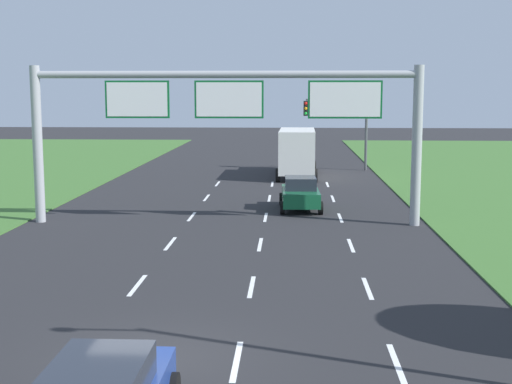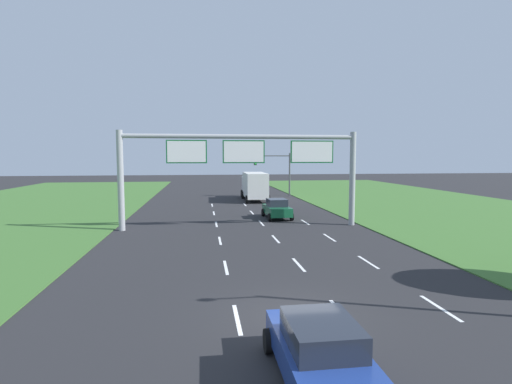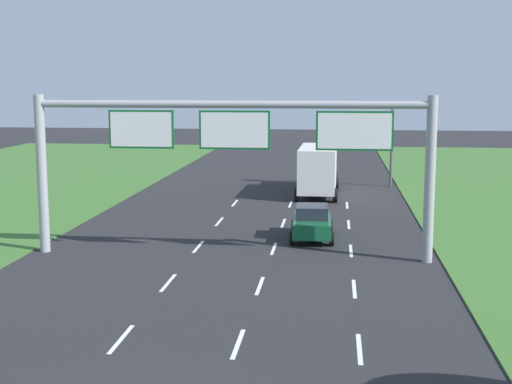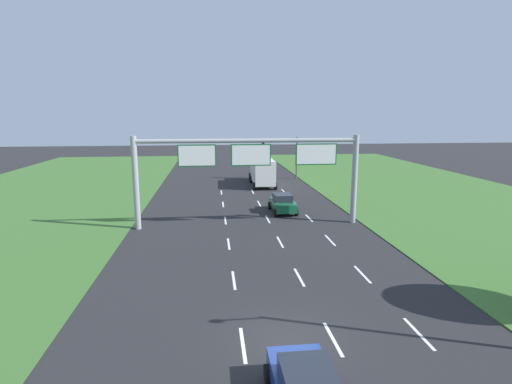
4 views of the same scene
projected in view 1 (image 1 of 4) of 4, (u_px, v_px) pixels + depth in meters
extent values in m
plane|color=#262628|center=(158.00, 359.00, 15.76)|extent=(200.00, 200.00, 0.00)
cube|color=white|center=(80.00, 358.00, 15.84)|extent=(0.14, 2.40, 0.01)
cube|color=white|center=(137.00, 285.00, 21.78)|extent=(0.14, 2.40, 0.01)
cube|color=white|center=(170.00, 243.00, 27.71)|extent=(0.14, 2.40, 0.01)
cube|color=white|center=(192.00, 217.00, 33.64)|extent=(0.14, 2.40, 0.01)
cube|color=white|center=(207.00, 198.00, 39.57)|extent=(0.14, 2.40, 0.01)
cube|color=white|center=(218.00, 184.00, 45.51)|extent=(0.14, 2.40, 0.01)
cube|color=white|center=(237.00, 361.00, 15.67)|extent=(0.14, 2.40, 0.01)
cube|color=white|center=(252.00, 287.00, 21.61)|extent=(0.14, 2.40, 0.01)
cube|color=white|center=(260.00, 244.00, 27.54)|extent=(0.14, 2.40, 0.01)
cube|color=white|center=(266.00, 217.00, 33.47)|extent=(0.14, 2.40, 0.01)
cube|color=white|center=(269.00, 198.00, 39.41)|extent=(0.14, 2.40, 0.01)
cube|color=white|center=(272.00, 184.00, 45.34)|extent=(0.14, 2.40, 0.01)
cube|color=white|center=(397.00, 364.00, 15.50)|extent=(0.14, 2.40, 0.01)
cube|color=white|center=(367.00, 288.00, 21.44)|extent=(0.14, 2.40, 0.01)
cube|color=white|center=(351.00, 245.00, 27.37)|extent=(0.14, 2.40, 0.01)
cube|color=white|center=(340.00, 218.00, 33.30)|extent=(0.14, 2.40, 0.01)
cube|color=white|center=(333.00, 199.00, 39.24)|extent=(0.14, 2.40, 0.01)
cube|color=white|center=(327.00, 184.00, 45.17)|extent=(0.14, 2.40, 0.01)
cube|color=#145633|center=(300.00, 196.00, 35.56)|extent=(1.91, 3.99, 0.71)
cube|color=#232833|center=(300.00, 183.00, 35.51)|extent=(1.58, 1.83, 0.60)
cylinder|color=black|center=(281.00, 199.00, 37.03)|extent=(0.24, 0.65, 0.64)
cylinder|color=black|center=(317.00, 199.00, 37.00)|extent=(0.24, 0.65, 0.64)
cylinder|color=black|center=(282.00, 208.00, 34.23)|extent=(0.24, 0.65, 0.64)
cylinder|color=black|center=(321.00, 208.00, 34.19)|extent=(0.24, 0.65, 0.64)
cube|color=#232833|center=(99.00, 377.00, 11.66)|extent=(1.52, 2.00, 0.58)
cube|color=silver|center=(297.00, 150.00, 52.90)|extent=(2.23, 2.13, 2.20)
cube|color=silver|center=(297.00, 150.00, 48.55)|extent=(2.46, 6.35, 2.82)
cylinder|color=black|center=(282.00, 164.00, 53.62)|extent=(0.29, 0.90, 0.90)
cylinder|color=black|center=(312.00, 164.00, 53.48)|extent=(0.29, 0.90, 0.90)
cylinder|color=black|center=(280.00, 167.00, 51.35)|extent=(0.29, 0.90, 0.90)
cylinder|color=black|center=(314.00, 167.00, 51.20)|extent=(0.29, 0.90, 0.90)
cylinder|color=black|center=(278.00, 175.00, 46.31)|extent=(0.29, 0.90, 0.90)
cylinder|color=black|center=(315.00, 175.00, 46.15)|extent=(0.29, 0.90, 0.90)
cylinder|color=#9EA0A5|center=(38.00, 145.00, 31.81)|extent=(0.44, 0.44, 7.00)
cylinder|color=#9EA0A5|center=(417.00, 146.00, 31.00)|extent=(0.44, 0.44, 7.00)
cylinder|color=#9EA0A5|center=(224.00, 74.00, 30.97)|extent=(16.80, 0.32, 0.32)
cube|color=#0C5B28|center=(137.00, 99.00, 31.31)|extent=(2.84, 0.12, 1.64)
cube|color=white|center=(137.00, 99.00, 31.25)|extent=(2.68, 0.01, 1.48)
cube|color=#0C5B28|center=(229.00, 99.00, 31.11)|extent=(3.02, 0.12, 1.64)
cube|color=white|center=(229.00, 99.00, 31.05)|extent=(2.86, 0.01, 1.48)
cube|color=#0C5B28|center=(345.00, 100.00, 30.87)|extent=(3.20, 0.12, 1.64)
cube|color=white|center=(345.00, 100.00, 30.81)|extent=(3.04, 0.01, 1.48)
cylinder|color=#47494F|center=(366.00, 133.00, 52.85)|extent=(0.20, 0.20, 5.60)
cylinder|color=#47494F|center=(336.00, 100.00, 52.61)|extent=(4.50, 0.14, 0.14)
cube|color=black|center=(306.00, 108.00, 52.81)|extent=(0.32, 0.36, 1.10)
sphere|color=red|center=(306.00, 103.00, 52.56)|extent=(0.22, 0.22, 0.22)
sphere|color=orange|center=(306.00, 108.00, 52.61)|extent=(0.22, 0.22, 0.22)
sphere|color=green|center=(306.00, 113.00, 52.66)|extent=(0.22, 0.22, 0.22)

